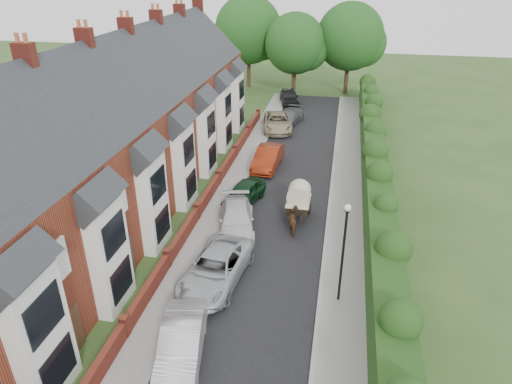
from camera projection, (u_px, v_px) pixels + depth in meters
ground at (250, 355)px, 18.45m from camera, size 140.00×140.00×0.00m
road at (278, 219)px, 28.16m from camera, size 6.00×58.00×0.02m
pavement_hedge_side at (345, 225)px, 27.44m from camera, size 2.20×58.00×0.12m
pavement_house_side at (218, 212)px, 28.78m from camera, size 1.70×58.00×0.12m
kerb_hedge_side at (328, 223)px, 27.61m from camera, size 0.18×58.00×0.13m
kerb_house_side at (230, 213)px, 28.65m from camera, size 0.18×58.00×0.13m
hedge at (379, 205)px, 26.43m from camera, size 2.10×58.00×2.85m
terrace_row at (104, 145)px, 27.00m from camera, size 9.05×40.50×11.50m
garden_wall_row at (197, 213)px, 27.90m from camera, size 0.35×40.35×1.10m
lamppost at (344, 242)px, 19.88m from camera, size 0.32×0.32×5.16m
tree_far_left at (298, 45)px, 51.36m from camera, size 7.14×6.80×9.29m
tree_far_right at (353, 38)px, 51.82m from camera, size 7.98×7.60×10.31m
tree_far_back at (252, 32)px, 54.58m from camera, size 8.40×8.00×10.82m
car_silver_a at (181, 343)px, 18.03m from camera, size 2.41×4.80×1.51m
car_silver_b at (215, 268)px, 22.37m from camera, size 3.14×5.75×1.53m
car_white at (236, 219)px, 26.72m from camera, size 3.14×5.29×1.44m
car_green at (244, 193)px, 29.66m from camera, size 2.63×4.49×1.44m
car_red at (268, 158)px, 34.83m from camera, size 1.97×4.92×1.59m
car_beige at (278, 122)px, 42.58m from camera, size 3.51×5.92×1.54m
car_grey at (289, 117)px, 44.23m from camera, size 2.89×4.95×1.35m
car_black at (290, 97)px, 50.37m from camera, size 2.92×5.02×1.60m
horse at (295, 222)px, 26.47m from camera, size 1.18×1.82×1.42m
horse_cart at (299, 198)px, 27.78m from camera, size 1.46×3.22×2.33m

